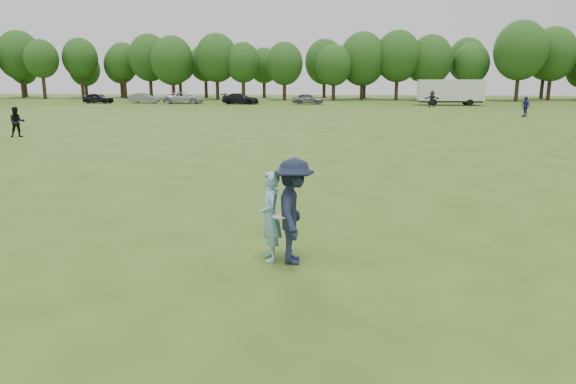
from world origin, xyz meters
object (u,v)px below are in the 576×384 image
player_far_a (17,122)px  thrower (271,216)px  player_far_d (432,99)px  car_c (183,98)px  defender (294,211)px  car_b (144,98)px  car_d (240,99)px  car_a (98,98)px  player_far_b (525,107)px  cargo_trailer (450,91)px  car_e (308,99)px

player_far_a → thrower: bearing=-85.7°
player_far_d → car_c: (-31.80, 5.99, -0.21)m
thrower → defender: 0.47m
player_far_a → car_b: bearing=63.2°
car_d → car_a: bearing=96.8°
player_far_b → player_far_d: player_far_d is taller
thrower → player_far_b: bearing=141.6°
player_far_d → car_b: bearing=-178.8°
thrower → player_far_d: player_far_d is taller
car_d → cargo_trailer: cargo_trailer is taller
player_far_a → player_far_b: (34.79, 20.09, 0.02)m
thrower → car_e: (-3.55, 59.61, -0.14)m
defender → car_b: (-26.54, 59.79, -0.29)m
player_far_d → player_far_b: bearing=-56.7°
player_far_d → car_a: (-43.68, 5.63, -0.27)m
cargo_trailer → defender: bearing=-103.5°
defender → player_far_d: 54.40m
player_far_a → car_b: player_far_a is taller
player_far_a → car_a: player_far_a is taller
car_d → car_e: 8.94m
car_a → cargo_trailer: cargo_trailer is taller
thrower → player_far_a: player_far_a is taller
car_c → cargo_trailer: (34.94, -0.37, 1.02)m
car_b → cargo_trailer: cargo_trailer is taller
defender → car_d: (-12.87, 58.68, -0.27)m
defender → car_e: bearing=0.8°
player_far_d → car_e: size_ratio=0.47×
defender → player_far_b: 42.51m
car_e → cargo_trailer: size_ratio=0.46×
car_b → car_e: 22.55m
car_b → car_c: size_ratio=0.77×
defender → car_d: 60.07m
car_c → car_e: bearing=-94.3°
car_d → cargo_trailer: size_ratio=0.54×
player_far_d → car_d: 24.46m
car_b → car_d: size_ratio=0.85×
car_e → thrower: bearing=-176.5°
car_c → player_far_a: bearing=178.3°
player_far_a → car_e: 43.08m
car_a → cargo_trailer: bearing=-85.8°
player_far_a → car_c: player_far_a is taller
thrower → car_b: 65.16m
player_far_a → player_far_d: bearing=11.2°
car_e → car_b: bearing=89.9°
defender → player_far_b: (16.81, 39.04, -0.08)m
defender → car_d: bearing=9.3°
defender → player_far_d: size_ratio=1.01×
player_far_b → player_far_d: bearing=-176.3°
car_c → car_d: bearing=-100.0°
car_b → car_e: size_ratio=1.02×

